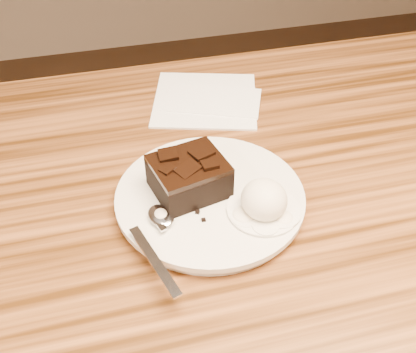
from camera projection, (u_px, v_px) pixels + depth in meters
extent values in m
cylinder|color=silver|center=(210.00, 199.00, 0.63)|extent=(0.24, 0.24, 0.02)
cube|color=black|center=(189.00, 178.00, 0.62)|extent=(0.10, 0.09, 0.04)
ellipsoid|color=white|center=(264.00, 199.00, 0.59)|extent=(0.06, 0.06, 0.05)
cylinder|color=white|center=(263.00, 210.00, 0.60)|extent=(0.09, 0.09, 0.00)
cube|color=white|center=(205.00, 99.00, 0.82)|extent=(0.21, 0.21, 0.01)
cube|color=black|center=(260.00, 211.00, 0.60)|extent=(0.01, 0.01, 0.00)
cube|color=black|center=(204.00, 220.00, 0.59)|extent=(0.01, 0.01, 0.00)
cube|color=black|center=(171.00, 207.00, 0.60)|extent=(0.01, 0.01, 0.00)
cube|color=black|center=(197.00, 212.00, 0.60)|extent=(0.01, 0.01, 0.00)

